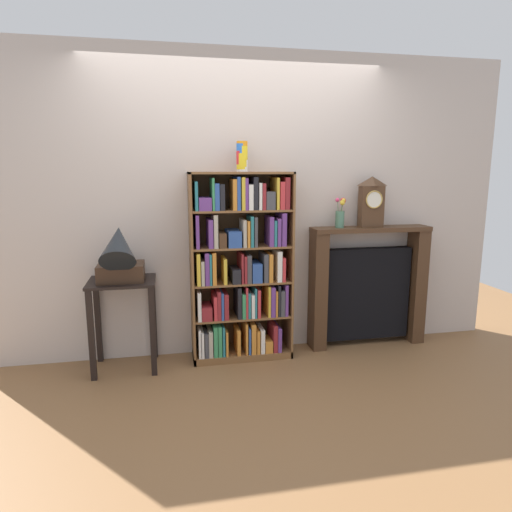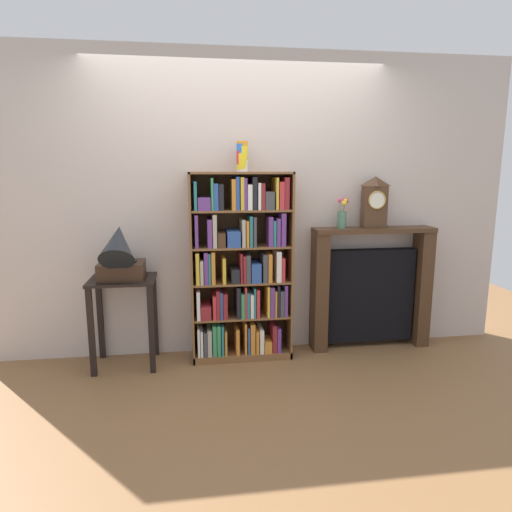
# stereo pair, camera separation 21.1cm
# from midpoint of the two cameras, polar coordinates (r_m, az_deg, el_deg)

# --- Properties ---
(ground_plane) EXTENTS (7.68, 6.40, 0.02)m
(ground_plane) POSITION_cam_midpoint_polar(r_m,az_deg,el_deg) (4.00, -0.16, -13.05)
(ground_plane) COLOR brown
(wall_back) EXTENTS (4.68, 0.08, 2.60)m
(wall_back) POSITION_cam_midpoint_polar(r_m,az_deg,el_deg) (3.96, 0.83, 6.36)
(wall_back) COLOR beige
(wall_back) RESTS_ON ground
(bookshelf) EXTENTS (0.85, 0.32, 1.60)m
(bookshelf) POSITION_cam_midpoint_polar(r_m,az_deg,el_deg) (3.83, -0.27, -1.99)
(bookshelf) COLOR brown
(bookshelf) RESTS_ON ground
(cup_stack) EXTENTS (0.09, 0.09, 0.25)m
(cup_stack) POSITION_cam_midpoint_polar(r_m,az_deg,el_deg) (3.77, -0.13, 12.48)
(cup_stack) COLOR white
(cup_stack) RESTS_ON bookshelf
(side_table_left) EXTENTS (0.52, 0.43, 0.74)m
(side_table_left) POSITION_cam_midpoint_polar(r_m,az_deg,el_deg) (3.83, -14.90, -5.82)
(side_table_left) COLOR black
(side_table_left) RESTS_ON ground
(gramophone) EXTENTS (0.36, 0.47, 0.52)m
(gramophone) POSITION_cam_midpoint_polar(r_m,az_deg,el_deg) (3.67, -15.35, 0.30)
(gramophone) COLOR #382316
(gramophone) RESTS_ON side_table_left
(fireplace_mantel) EXTENTS (1.09, 0.23, 1.11)m
(fireplace_mantel) POSITION_cam_midpoint_polar(r_m,az_deg,el_deg) (4.27, 15.65, -4.04)
(fireplace_mantel) COLOR #472D1C
(fireplace_mantel) RESTS_ON ground
(mantel_clock) EXTENTS (0.21, 0.11, 0.45)m
(mantel_clock) POSITION_cam_midpoint_polar(r_m,az_deg,el_deg) (4.12, 16.21, 6.55)
(mantel_clock) COLOR #472D1C
(mantel_clock) RESTS_ON fireplace_mantel
(flower_vase) EXTENTS (0.11, 0.13, 0.26)m
(flower_vase) POSITION_cam_midpoint_polar(r_m,az_deg,el_deg) (4.03, 12.37, 5.06)
(flower_vase) COLOR #4C7A60
(flower_vase) RESTS_ON fireplace_mantel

